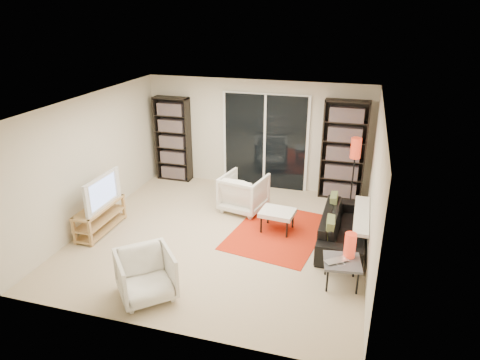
{
  "coord_description": "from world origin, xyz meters",
  "views": [
    {
      "loc": [
        2.18,
        -6.37,
        3.83
      ],
      "look_at": [
        0.25,
        0.3,
        1.0
      ],
      "focal_mm": 32.0,
      "sensor_mm": 36.0,
      "label": 1
    }
  ],
  "objects_px": {
    "ottoman": "(277,213)",
    "armchair_back": "(244,192)",
    "floor_lamp": "(355,155)",
    "armchair_front": "(146,275)",
    "bookshelf_left": "(173,139)",
    "bookshelf_right": "(343,151)",
    "sofa": "(344,228)",
    "side_table": "(342,263)",
    "tv_stand": "(100,218)"
  },
  "relations": [
    {
      "from": "sofa",
      "to": "floor_lamp",
      "type": "xyz_separation_m",
      "value": [
        0.05,
        1.42,
        0.87
      ]
    },
    {
      "from": "bookshelf_right",
      "to": "floor_lamp",
      "type": "height_order",
      "value": "bookshelf_right"
    },
    {
      "from": "bookshelf_left",
      "to": "sofa",
      "type": "bearing_deg",
      "value": -25.58
    },
    {
      "from": "tv_stand",
      "to": "sofa",
      "type": "xyz_separation_m",
      "value": [
        4.29,
        0.81,
        0.02
      ]
    },
    {
      "from": "tv_stand",
      "to": "sofa",
      "type": "height_order",
      "value": "sofa"
    },
    {
      "from": "armchair_front",
      "to": "side_table",
      "type": "height_order",
      "value": "armchair_front"
    },
    {
      "from": "bookshelf_left",
      "to": "ottoman",
      "type": "distance_m",
      "value": 3.46
    },
    {
      "from": "ottoman",
      "to": "bookshelf_left",
      "type": "bearing_deg",
      "value": 147.08
    },
    {
      "from": "bookshelf_left",
      "to": "ottoman",
      "type": "bearing_deg",
      "value": -32.92
    },
    {
      "from": "bookshelf_left",
      "to": "armchair_front",
      "type": "xyz_separation_m",
      "value": [
        1.47,
        -4.25,
        -0.63
      ]
    },
    {
      "from": "armchair_front",
      "to": "ottoman",
      "type": "bearing_deg",
      "value": 18.61
    },
    {
      "from": "sofa",
      "to": "floor_lamp",
      "type": "height_order",
      "value": "floor_lamp"
    },
    {
      "from": "bookshelf_left",
      "to": "bookshelf_right",
      "type": "distance_m",
      "value": 3.85
    },
    {
      "from": "bookshelf_left",
      "to": "sofa",
      "type": "distance_m",
      "value": 4.54
    },
    {
      "from": "armchair_back",
      "to": "floor_lamp",
      "type": "relative_size",
      "value": 0.56
    },
    {
      "from": "tv_stand",
      "to": "armchair_front",
      "type": "height_order",
      "value": "armchair_front"
    },
    {
      "from": "bookshelf_right",
      "to": "ottoman",
      "type": "bearing_deg",
      "value": -118.35
    },
    {
      "from": "tv_stand",
      "to": "floor_lamp",
      "type": "xyz_separation_m",
      "value": [
        4.34,
        2.23,
        0.88
      ]
    },
    {
      "from": "bookshelf_right",
      "to": "tv_stand",
      "type": "relative_size",
      "value": 1.79
    },
    {
      "from": "bookshelf_left",
      "to": "ottoman",
      "type": "xyz_separation_m",
      "value": [
        2.85,
        -1.85,
        -0.63
      ]
    },
    {
      "from": "ottoman",
      "to": "armchair_front",
      "type": "bearing_deg",
      "value": -119.99
    },
    {
      "from": "bookshelf_right",
      "to": "tv_stand",
      "type": "bearing_deg",
      "value": -146.18
    },
    {
      "from": "bookshelf_right",
      "to": "side_table",
      "type": "distance_m",
      "value": 3.28
    },
    {
      "from": "bookshelf_left",
      "to": "tv_stand",
      "type": "bearing_deg",
      "value": -95.1
    },
    {
      "from": "bookshelf_right",
      "to": "armchair_front",
      "type": "xyz_separation_m",
      "value": [
        -2.38,
        -4.25,
        -0.7
      ]
    },
    {
      "from": "floor_lamp",
      "to": "sofa",
      "type": "bearing_deg",
      "value": -92.15
    },
    {
      "from": "bookshelf_right",
      "to": "sofa",
      "type": "height_order",
      "value": "bookshelf_right"
    },
    {
      "from": "tv_stand",
      "to": "armchair_back",
      "type": "bearing_deg",
      "value": 34.53
    },
    {
      "from": "tv_stand",
      "to": "armchair_front",
      "type": "relative_size",
      "value": 1.54
    },
    {
      "from": "armchair_front",
      "to": "ottoman",
      "type": "distance_m",
      "value": 2.77
    },
    {
      "from": "sofa",
      "to": "armchair_back",
      "type": "height_order",
      "value": "armchair_back"
    },
    {
      "from": "tv_stand",
      "to": "side_table",
      "type": "distance_m",
      "value": 4.36
    },
    {
      "from": "bookshelf_left",
      "to": "armchair_back",
      "type": "xyz_separation_m",
      "value": [
        2.03,
        -1.18,
        -0.6
      ]
    },
    {
      "from": "sofa",
      "to": "ottoman",
      "type": "relative_size",
      "value": 2.94
    },
    {
      "from": "armchair_back",
      "to": "floor_lamp",
      "type": "bearing_deg",
      "value": -150.6
    },
    {
      "from": "armchair_front",
      "to": "ottoman",
      "type": "relative_size",
      "value": 1.17
    },
    {
      "from": "bookshelf_left",
      "to": "tv_stand",
      "type": "height_order",
      "value": "bookshelf_left"
    },
    {
      "from": "armchair_back",
      "to": "armchair_front",
      "type": "height_order",
      "value": "armchair_back"
    },
    {
      "from": "armchair_front",
      "to": "floor_lamp",
      "type": "bearing_deg",
      "value": 13.44
    },
    {
      "from": "tv_stand",
      "to": "ottoman",
      "type": "height_order",
      "value": "tv_stand"
    },
    {
      "from": "ottoman",
      "to": "floor_lamp",
      "type": "bearing_deg",
      "value": 46.95
    },
    {
      "from": "ottoman",
      "to": "armchair_back",
      "type": "bearing_deg",
      "value": 140.83
    },
    {
      "from": "bookshelf_left",
      "to": "bookshelf_right",
      "type": "xyz_separation_m",
      "value": [
        3.85,
        -0.0,
        0.07
      ]
    },
    {
      "from": "bookshelf_right",
      "to": "bookshelf_left",
      "type": "bearing_deg",
      "value": 180.0
    },
    {
      "from": "bookshelf_left",
      "to": "armchair_back",
      "type": "relative_size",
      "value": 2.36
    },
    {
      "from": "armchair_front",
      "to": "floor_lamp",
      "type": "distance_m",
      "value": 4.63
    },
    {
      "from": "bookshelf_left",
      "to": "armchair_front",
      "type": "height_order",
      "value": "bookshelf_left"
    },
    {
      "from": "bookshelf_left",
      "to": "floor_lamp",
      "type": "height_order",
      "value": "bookshelf_left"
    },
    {
      "from": "ottoman",
      "to": "floor_lamp",
      "type": "distance_m",
      "value": 1.99
    },
    {
      "from": "armchair_back",
      "to": "floor_lamp",
      "type": "height_order",
      "value": "floor_lamp"
    }
  ]
}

